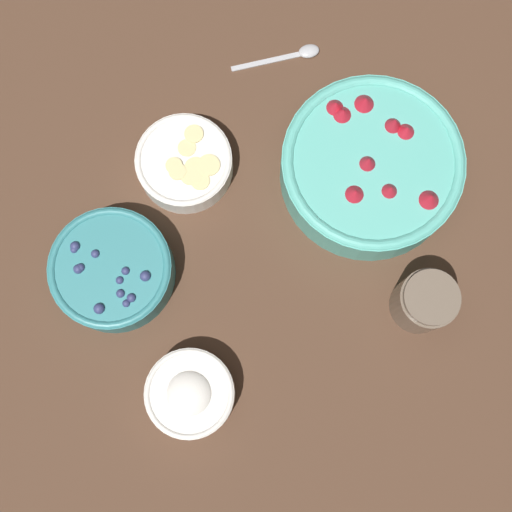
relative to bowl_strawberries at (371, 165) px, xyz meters
name	(u,v)px	position (x,y,z in m)	size (l,w,h in m)	color
ground_plane	(241,230)	(0.20, 0.00, -0.04)	(4.00, 4.00, 0.00)	#4C3323
bowl_strawberries	(371,165)	(0.00, 0.00, 0.00)	(0.26, 0.26, 0.09)	#56B7A8
bowl_blueberries	(112,270)	(0.39, -0.01, -0.01)	(0.17, 0.17, 0.06)	teal
bowl_bananas	(185,163)	(0.24, -0.12, -0.02)	(0.14, 0.14, 0.05)	white
bowl_cream	(190,394)	(0.36, 0.19, -0.01)	(0.12, 0.12, 0.06)	silver
jar_chocolate	(424,302)	(0.02, 0.21, 0.00)	(0.08, 0.08, 0.09)	brown
spoon	(293,55)	(0.02, -0.22, -0.04)	(0.14, 0.04, 0.01)	#B2B2B7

